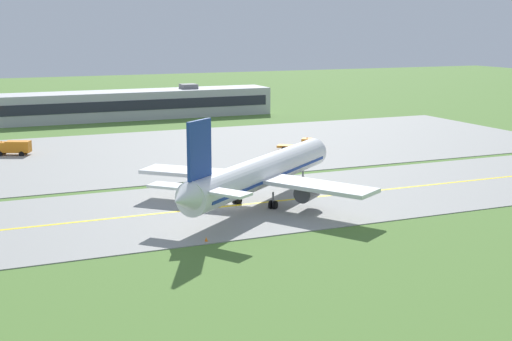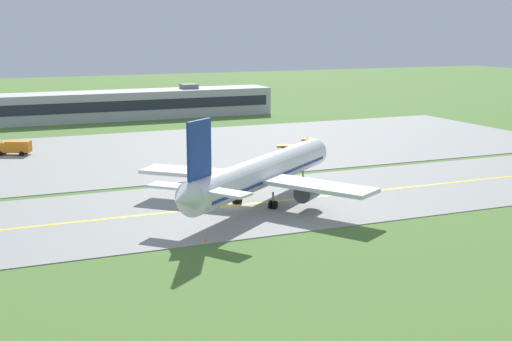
% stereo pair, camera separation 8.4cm
% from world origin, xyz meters
% --- Properties ---
extents(ground_plane, '(500.00, 500.00, 0.00)m').
position_xyz_m(ground_plane, '(0.00, 0.00, 0.00)').
color(ground_plane, '#517A33').
extents(taxiway_strip, '(240.00, 28.00, 0.10)m').
position_xyz_m(taxiway_strip, '(0.00, 0.00, 0.05)').
color(taxiway_strip, gray).
rests_on(taxiway_strip, ground).
extents(apron_pad, '(140.00, 52.00, 0.10)m').
position_xyz_m(apron_pad, '(10.00, 42.00, 0.05)').
color(apron_pad, gray).
rests_on(apron_pad, ground).
extents(taxiway_centreline, '(220.00, 0.60, 0.01)m').
position_xyz_m(taxiway_centreline, '(0.00, 0.00, 0.11)').
color(taxiway_centreline, yellow).
rests_on(taxiway_centreline, taxiway_strip).
extents(airplane_lead, '(33.15, 29.40, 12.70)m').
position_xyz_m(airplane_lead, '(3.78, -0.29, 4.13)').
color(airplane_lead, white).
rests_on(airplane_lead, ground).
extents(service_truck_baggage, '(6.36, 5.46, 2.59)m').
position_xyz_m(service_truck_baggage, '(26.50, 33.32, 1.18)').
color(service_truck_baggage, orange).
rests_on(service_truck_baggage, ground).
extents(service_truck_fuel, '(6.31, 4.32, 2.60)m').
position_xyz_m(service_truck_fuel, '(-22.58, 49.40, 1.53)').
color(service_truck_fuel, orange).
rests_on(service_truck_fuel, ground).
extents(terminal_building, '(68.77, 10.76, 8.09)m').
position_xyz_m(terminal_building, '(10.26, 92.04, 3.46)').
color(terminal_building, '#B2B2B7').
rests_on(terminal_building, ground).
extents(traffic_cone_near_edge, '(0.44, 0.44, 0.60)m').
position_xyz_m(traffic_cone_near_edge, '(-8.14, -13.13, 0.30)').
color(traffic_cone_near_edge, orange).
rests_on(traffic_cone_near_edge, ground).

